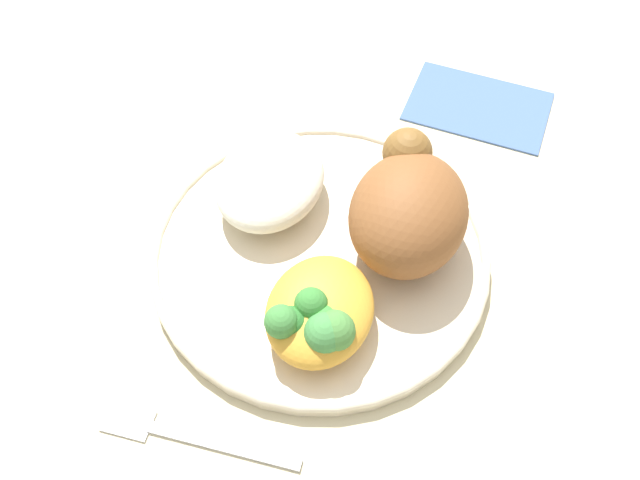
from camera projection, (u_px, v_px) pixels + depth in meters
name	position (u px, v px, depth m)	size (l,w,h in m)	color
ground_plane	(320.00, 257.00, 0.54)	(2.00, 2.00, 0.00)	beige
plate	(320.00, 252.00, 0.53)	(0.27, 0.27, 0.01)	beige
roasted_chicken	(408.00, 209.00, 0.50)	(0.12, 0.09, 0.07)	brown
rice_pile	(270.00, 180.00, 0.54)	(0.11, 0.09, 0.04)	silver
mac_cheese_with_broccoli	(318.00, 315.00, 0.47)	(0.09, 0.08, 0.04)	gold
fork	(188.00, 436.00, 0.45)	(0.02, 0.14, 0.01)	silver
napkin	(478.00, 105.00, 0.64)	(0.09, 0.13, 0.00)	#47669E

